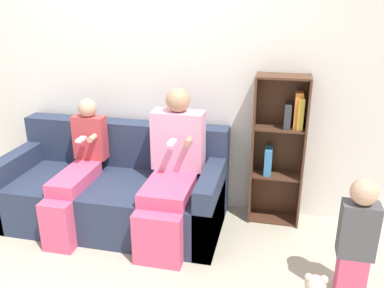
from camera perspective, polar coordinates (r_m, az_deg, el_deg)
ground_plane at (r=3.36m, az=-11.59°, el=-15.16°), size 14.00×14.00×0.00m
back_wall at (r=3.76m, az=-6.60°, el=10.18°), size 10.00×0.06×2.55m
couch at (r=3.71m, az=-10.80°, el=-6.39°), size 1.93×0.90×0.83m
adult_seated at (r=3.28m, az=-2.82°, el=-3.19°), size 0.43×0.80×1.22m
child_seated at (r=3.58m, az=-15.86°, el=-3.50°), size 0.29×0.81×1.07m
toddler_standing at (r=2.90m, az=22.14°, el=-12.02°), size 0.23×0.17×0.87m
bookshelf at (r=3.57m, az=12.21°, el=-0.21°), size 0.44×0.25×1.31m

